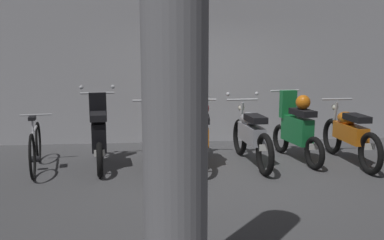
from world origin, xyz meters
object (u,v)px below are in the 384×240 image
(support_pillar, at_px, (175,90))
(bicycle, at_px, (35,147))
(motorbike_slot_4, at_px, (296,128))
(motorbike_slot_1, at_px, (151,137))
(motorbike_slot_2, at_px, (201,133))
(motorbike_slot_3, at_px, (251,135))
(motorbike_slot_0, at_px, (99,135))
(motorbike_slot_5, at_px, (349,134))

(support_pillar, bearing_deg, bicycle, 118.38)
(motorbike_slot_4, height_order, bicycle, motorbike_slot_4)
(motorbike_slot_1, height_order, motorbike_slot_2, motorbike_slot_2)
(motorbike_slot_3, relative_size, support_pillar, 0.61)
(bicycle, bearing_deg, motorbike_slot_2, 1.96)
(motorbike_slot_4, bearing_deg, support_pillar, -120.02)
(motorbike_slot_0, distance_m, motorbike_slot_2, 1.65)
(motorbike_slot_1, distance_m, motorbike_slot_5, 3.30)
(motorbike_slot_1, distance_m, motorbike_slot_4, 2.47)
(motorbike_slot_0, height_order, motorbike_slot_5, motorbike_slot_0)
(motorbike_slot_3, bearing_deg, motorbike_slot_2, 176.98)
(motorbike_slot_0, xyz_separation_m, motorbike_slot_1, (0.83, -0.05, -0.04))
(motorbike_slot_3, bearing_deg, motorbike_slot_5, -2.95)
(motorbike_slot_0, height_order, motorbike_slot_3, motorbike_slot_0)
(motorbike_slot_1, height_order, motorbike_slot_5, same)
(motorbike_slot_1, bearing_deg, motorbike_slot_5, -1.74)
(motorbike_slot_2, relative_size, bicycle, 1.14)
(motorbike_slot_1, relative_size, bicycle, 1.14)
(motorbike_slot_1, height_order, bicycle, motorbike_slot_1)
(motorbike_slot_2, xyz_separation_m, motorbike_slot_3, (0.82, -0.04, -0.03))
(motorbike_slot_1, bearing_deg, motorbike_slot_2, 1.94)
(motorbike_slot_2, distance_m, motorbike_slot_3, 0.82)
(motorbike_slot_0, xyz_separation_m, support_pillar, (1.03, -3.83, 1.07))
(motorbike_slot_2, bearing_deg, motorbike_slot_0, 179.16)
(motorbike_slot_0, distance_m, motorbike_slot_1, 0.83)
(motorbike_slot_5, height_order, bicycle, motorbike_slot_5)
(motorbike_slot_4, bearing_deg, motorbike_slot_3, -169.08)
(motorbike_slot_3, relative_size, motorbike_slot_5, 1.00)
(motorbike_slot_1, bearing_deg, support_pillar, -86.88)
(motorbike_slot_2, xyz_separation_m, support_pillar, (-0.62, -3.80, 1.07))
(motorbike_slot_5, bearing_deg, motorbike_slot_1, 178.26)
(motorbike_slot_3, height_order, bicycle, motorbike_slot_3)
(motorbike_slot_0, bearing_deg, bicycle, -173.30)
(motorbike_slot_0, relative_size, bicycle, 0.98)
(motorbike_slot_5, bearing_deg, motorbike_slot_0, 177.88)
(motorbike_slot_2, height_order, motorbike_slot_5, motorbike_slot_2)
(motorbike_slot_3, bearing_deg, motorbike_slot_0, 178.43)
(motorbike_slot_5, xyz_separation_m, support_pillar, (-3.09, -3.67, 1.10))
(motorbike_slot_4, bearing_deg, motorbike_slot_2, -175.99)
(motorbike_slot_3, relative_size, motorbike_slot_4, 1.17)
(bicycle, distance_m, support_pillar, 4.39)
(bicycle, height_order, support_pillar, support_pillar)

